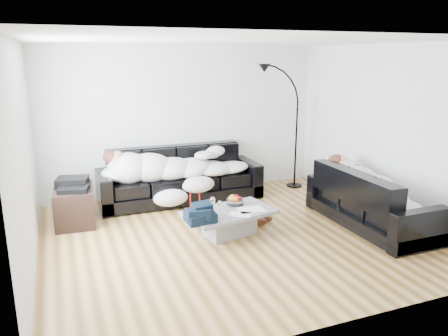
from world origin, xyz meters
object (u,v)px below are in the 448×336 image
object	(u,v)px
wine_glass_b	(209,206)
candle_left	(190,200)
fruit_bowl	(235,200)
shoes	(259,219)
av_cabinet	(75,206)
wine_glass_a	(213,204)
stereo	(73,183)
floor_lamp	(296,134)
sleeper_right	(372,184)
coffee_table	(230,223)
wine_glass_c	(220,207)
sleeper_back	(180,164)
candle_right	(200,200)
sofa_back	(180,175)
sofa_right	(371,198)

from	to	relation	value
wine_glass_b	candle_left	distance (m)	0.28
fruit_bowl	wine_glass_b	bearing A→B (deg)	-162.54
shoes	av_cabinet	world-z (taller)	av_cabinet
wine_glass_a	stereo	xyz separation A→B (m)	(-1.76, 1.12, 0.17)
fruit_bowl	shoes	size ratio (longest dim) A/B	0.60
floor_lamp	sleeper_right	bearing A→B (deg)	-81.13
coffee_table	floor_lamp	world-z (taller)	floor_lamp
fruit_bowl	wine_glass_a	xyz separation A→B (m)	(-0.37, -0.09, 0.02)
coffee_table	av_cabinet	distance (m)	2.33
wine_glass_a	wine_glass_c	bearing A→B (deg)	-66.41
coffee_table	wine_glass_c	xyz separation A→B (m)	(-0.15, -0.02, 0.26)
wine_glass_c	sleeper_back	bearing A→B (deg)	92.44
sleeper_right	wine_glass_c	distance (m)	2.24
wine_glass_b	stereo	xyz separation A→B (m)	(-1.69, 1.17, 0.18)
coffee_table	fruit_bowl	world-z (taller)	fruit_bowl
coffee_table	wine_glass_b	size ratio (longest dim) A/B	7.08
wine_glass_b	fruit_bowl	bearing A→B (deg)	17.46
wine_glass_c	candle_right	distance (m)	0.32
sleeper_right	shoes	xyz separation A→B (m)	(-1.46, 0.69, -0.59)
wine_glass_a	shoes	xyz separation A→B (m)	(0.79, 0.16, -0.40)
sleeper_back	fruit_bowl	xyz separation A→B (m)	(0.38, -1.46, -0.22)
sleeper_back	wine_glass_b	size ratio (longest dim) A/B	13.48
sofa_back	candle_left	distance (m)	1.49
sofa_back	floor_lamp	distance (m)	2.32
sofa_back	av_cabinet	bearing A→B (deg)	-164.63
sofa_right	sofa_back	bearing A→B (deg)	46.86
wine_glass_a	candle_left	world-z (taller)	candle_left
shoes	wine_glass_c	bearing A→B (deg)	-130.92
sofa_right	wine_glass_c	world-z (taller)	sofa_right
wine_glass_b	wine_glass_c	xyz separation A→B (m)	(0.13, -0.08, -0.00)
sofa_right	wine_glass_b	world-z (taller)	sofa_right
sofa_back	sofa_right	distance (m)	3.11
sofa_right	sleeper_back	world-z (taller)	sleeper_back
sofa_back	candle_right	bearing A→B (deg)	-95.22
candle_left	av_cabinet	bearing A→B (deg)	146.35
stereo	wine_glass_b	bearing A→B (deg)	-21.32
sofa_right	floor_lamp	xyz separation A→B (m)	(-0.02, 2.13, 0.59)
sleeper_back	wine_glass_a	xyz separation A→B (m)	(0.02, -1.55, -0.20)
sofa_right	coffee_table	distance (m)	2.10
wine_glass_a	wine_glass_b	distance (m)	0.09
coffee_table	wine_glass_a	world-z (taller)	wine_glass_a
sofa_back	candle_right	distance (m)	1.50
floor_lamp	av_cabinet	bearing A→B (deg)	-164.73
fruit_bowl	candle_left	world-z (taller)	candle_left
fruit_bowl	sofa_right	bearing A→B (deg)	-18.02
shoes	coffee_table	bearing A→B (deg)	-127.55
sofa_back	fruit_bowl	world-z (taller)	sofa_back
av_cabinet	stereo	bearing A→B (deg)	0.00
wine_glass_a	sleeper_right	bearing A→B (deg)	-13.11
sofa_right	wine_glass_b	xyz separation A→B (m)	(-2.33, 0.47, 0.02)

